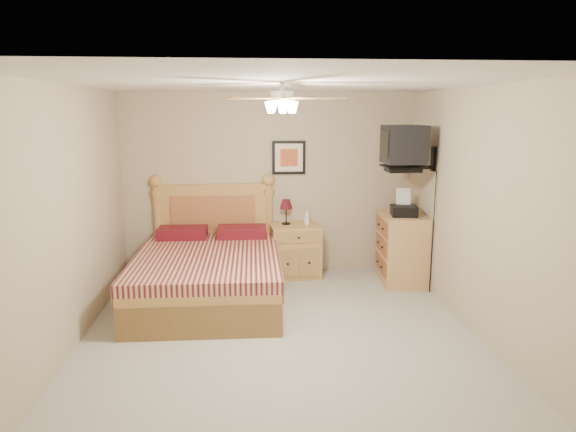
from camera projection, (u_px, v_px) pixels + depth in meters
name	position (u px, v px, depth m)	size (l,w,h in m)	color
floor	(281.00, 339.00, 5.16)	(4.50, 4.50, 0.00)	#9C988D
ceiling	(280.00, 83.00, 4.66)	(4.00, 4.50, 0.04)	white
wall_back	(269.00, 184.00, 7.11)	(4.00, 0.04, 2.50)	tan
wall_front	(311.00, 304.00, 2.72)	(4.00, 0.04, 2.50)	tan
wall_left	(66.00, 221.00, 4.74)	(0.04, 4.50, 2.50)	tan
wall_right	(482.00, 214.00, 5.08)	(0.04, 4.50, 2.50)	tan
bed	(207.00, 245.00, 6.05)	(1.65, 2.17, 1.41)	#A57335
nightstand	(295.00, 250.00, 7.08)	(0.66, 0.50, 0.72)	#A17230
table_lamp	(286.00, 212.00, 7.03)	(0.19, 0.19, 0.35)	#53111D
lotion_bottle	(307.00, 217.00, 7.04)	(0.08, 0.08, 0.21)	white
framed_picture	(289.00, 158.00, 7.03)	(0.46, 0.04, 0.46)	black
dresser	(402.00, 248.00, 6.81)	(0.54, 0.78, 0.92)	#B1794D
fax_machine	(404.00, 203.00, 6.59)	(0.32, 0.34, 0.34)	black
magazine_lower	(395.00, 209.00, 6.99)	(0.20, 0.27, 0.03)	#B4A592
magazine_upper	(398.00, 208.00, 6.98)	(0.18, 0.25, 0.02)	gray
wall_tv	(416.00, 148.00, 6.25)	(0.56, 0.46, 0.58)	black
ceiling_fan	(282.00, 98.00, 4.49)	(1.14, 1.14, 0.28)	white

